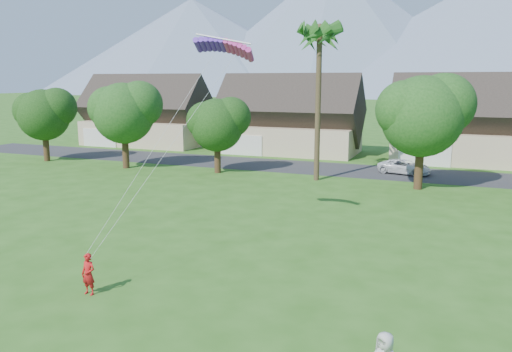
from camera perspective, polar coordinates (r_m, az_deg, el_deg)
The scene contains 8 objects.
street at distance 46.15m, azimuth 11.06°, elevation 0.63°, with size 90.00×7.00×0.01m, color #2D2D30.
kite_flyer at distance 20.41m, azimuth -18.61°, elevation -10.59°, with size 0.59×0.39×1.62m, color red.
parked_car at distance 45.46m, azimuth 16.62°, elevation 1.01°, with size 2.07×4.49×1.25m, color white.
mountain_ridge at distance 271.51m, azimuth 22.81°, elevation 14.54°, with size 540.00×240.00×70.00m.
houses_row at distance 54.43m, azimuth 13.48°, elevation 5.73°, with size 72.75×8.19×8.86m.
tree_row at distance 39.85m, azimuth 8.05°, elevation 6.21°, with size 62.27×6.67×8.45m.
fan_palm at distance 40.67m, azimuth 7.30°, elevation 16.07°, with size 3.00×3.00×13.80m.
parafoil_kite at distance 25.24m, azimuth -3.56°, elevation 14.68°, with size 3.04×1.19×0.50m.
Camera 1 is at (8.21, -10.69, 8.10)m, focal length 35.00 mm.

